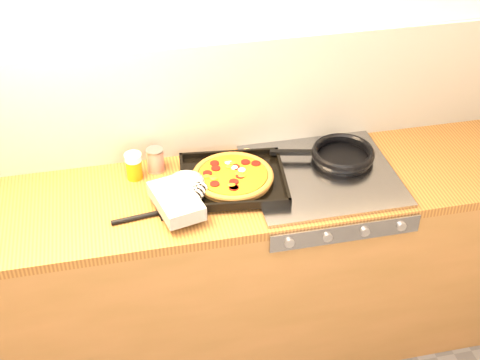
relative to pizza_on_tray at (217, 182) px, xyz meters
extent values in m
plane|color=beige|center=(-0.01, 0.31, 0.31)|extent=(3.20, 0.00, 3.20)
cube|color=white|center=(-0.01, 0.30, 0.21)|extent=(3.20, 0.02, 0.50)
cube|color=brown|center=(-0.01, 0.01, -0.51)|extent=(3.20, 0.60, 0.86)
cube|color=brown|center=(-0.01, 0.01, -0.06)|extent=(3.20, 0.60, 0.04)
cube|color=gray|center=(0.44, -0.29, -0.09)|extent=(0.60, 0.03, 0.08)
cylinder|color=#A5A5AA|center=(0.22, -0.31, -0.09)|extent=(0.04, 0.02, 0.04)
cylinder|color=#A5A5AA|center=(0.37, -0.31, -0.09)|extent=(0.04, 0.02, 0.04)
cylinder|color=#A5A5AA|center=(0.52, -0.31, -0.09)|extent=(0.04, 0.02, 0.04)
cylinder|color=#A5A5AA|center=(0.67, -0.31, -0.09)|extent=(0.04, 0.02, 0.04)
cube|color=gray|center=(0.44, 0.01, -0.04)|extent=(0.60, 0.56, 0.02)
cube|color=black|center=(0.07, 0.03, -0.02)|extent=(0.46, 0.41, 0.01)
cube|color=black|center=(0.09, 0.20, -0.01)|extent=(0.42, 0.06, 0.02)
cube|color=black|center=(0.05, -0.15, -0.01)|extent=(0.42, 0.06, 0.02)
cube|color=black|center=(0.27, 0.00, -0.01)|extent=(0.05, 0.37, 0.02)
cube|color=black|center=(-0.13, 0.05, -0.01)|extent=(0.05, 0.37, 0.02)
cylinder|color=olive|center=(0.07, 0.03, -0.01)|extent=(0.35, 0.35, 0.02)
torus|color=olive|center=(0.07, 0.03, 0.00)|extent=(0.37, 0.37, 0.03)
cylinder|color=#BC7216|center=(0.07, 0.03, 0.01)|extent=(0.31, 0.31, 0.01)
cylinder|color=maroon|center=(0.10, 0.01, 0.01)|extent=(0.04, 0.04, 0.01)
cylinder|color=maroon|center=(0.01, 0.12, 0.01)|extent=(0.04, 0.04, 0.01)
cylinder|color=maroon|center=(0.05, -0.07, 0.01)|extent=(0.04, 0.04, 0.01)
cylinder|color=maroon|center=(-0.03, 0.05, 0.01)|extent=(0.04, 0.04, 0.01)
cylinder|color=maroon|center=(0.14, 0.10, 0.01)|extent=(0.04, 0.04, 0.01)
cylinder|color=maroon|center=(0.09, 0.07, 0.01)|extent=(0.04, 0.04, 0.01)
cylinder|color=maroon|center=(-0.01, -0.03, 0.01)|extent=(0.04, 0.04, 0.01)
cylinder|color=maroon|center=(0.18, 0.08, 0.01)|extent=(0.04, 0.04, 0.01)
cylinder|color=maroon|center=(0.06, -0.06, 0.01)|extent=(0.04, 0.04, 0.01)
cylinder|color=maroon|center=(0.06, -0.03, 0.01)|extent=(0.04, 0.04, 0.01)
cylinder|color=maroon|center=(0.01, 0.08, 0.01)|extent=(0.04, 0.04, 0.01)
ellipsoid|color=orange|center=(-0.01, 0.02, 0.01)|extent=(0.04, 0.03, 0.01)
ellipsoid|color=orange|center=(-0.04, 0.03, 0.01)|extent=(0.04, 0.03, 0.01)
ellipsoid|color=orange|center=(0.07, 0.08, 0.01)|extent=(0.04, 0.03, 0.01)
ellipsoid|color=orange|center=(0.07, 0.12, 0.01)|extent=(0.04, 0.03, 0.01)
ellipsoid|color=orange|center=(0.05, -0.05, 0.01)|extent=(0.04, 0.03, 0.01)
ellipsoid|color=orange|center=(0.10, 0.00, 0.01)|extent=(0.04, 0.03, 0.01)
ellipsoid|color=orange|center=(0.09, 0.02, 0.01)|extent=(0.04, 0.03, 0.01)
ellipsoid|color=orange|center=(-0.01, 0.01, 0.01)|extent=(0.04, 0.03, 0.01)
ellipsoid|color=orange|center=(0.08, 0.10, 0.01)|extent=(0.04, 0.03, 0.01)
ellipsoid|color=silver|center=(0.07, 0.11, 0.01)|extent=(0.03, 0.03, 0.01)
ellipsoid|color=silver|center=(0.08, 0.07, 0.01)|extent=(0.03, 0.03, 0.01)
ellipsoid|color=silver|center=(0.11, 0.05, 0.01)|extent=(0.03, 0.03, 0.01)
cube|color=black|center=(-0.18, -0.10, 0.01)|extent=(0.20, 0.28, 0.06)
ellipsoid|color=black|center=(-0.12, 0.01, 0.01)|extent=(0.16, 0.16, 0.06)
cylinder|color=black|center=(-0.10, -0.08, 0.01)|extent=(0.10, 0.12, 0.05)
cylinder|color=black|center=(0.56, 0.09, -0.02)|extent=(0.29, 0.29, 0.01)
torus|color=black|center=(0.56, 0.09, 0.00)|extent=(0.32, 0.32, 0.03)
cube|color=black|center=(0.35, 0.14, 0.00)|extent=(0.19, 0.07, 0.02)
cylinder|color=#A9140D|center=(-0.22, 0.20, 0.01)|extent=(0.09, 0.09, 0.09)
cylinder|color=#B2B2B7|center=(-0.22, 0.20, 0.06)|extent=(0.09, 0.09, 0.01)
cylinder|color=#B2B2B7|center=(-0.22, 0.20, -0.04)|extent=(0.09, 0.09, 0.01)
cylinder|color=orange|center=(-0.31, 0.17, 0.00)|extent=(0.08, 0.08, 0.09)
cylinder|color=silver|center=(-0.31, 0.17, 0.06)|extent=(0.09, 0.09, 0.03)
cylinder|color=#AC8249|center=(0.04, 0.19, -0.03)|extent=(0.25, 0.11, 0.02)
ellipsoid|color=#AC8249|center=(0.17, 0.24, -0.03)|extent=(0.07, 0.05, 0.02)
cube|color=black|center=(-0.20, -0.09, -0.04)|extent=(0.11, 0.10, 0.01)
cylinder|color=black|center=(-0.34, -0.11, -0.03)|extent=(0.18, 0.04, 0.02)
camera|label=1|loc=(-0.37, -2.11, 1.57)|focal=50.00mm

